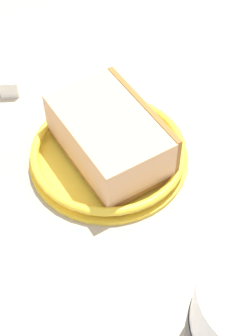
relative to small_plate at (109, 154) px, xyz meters
The scene contains 5 objects.
ground_plane 3.47cm from the small_plate, 37.26° to the right, with size 126.95×126.95×2.95cm, color tan.
small_plate is the anchor object (origin of this frame).
cake_slice 2.45cm from the small_plate, 56.53° to the left, with size 14.24×13.11×4.78cm.
tea_mug 21.65cm from the small_plate, 37.82° to the right, with size 8.17×10.78×9.62cm.
sugar_cube 14.78cm from the small_plate, 162.96° to the left, with size 1.98×1.98×1.98cm, color white.
Camera 1 is at (12.90, -27.38, 38.60)cm, focal length 54.58 mm.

